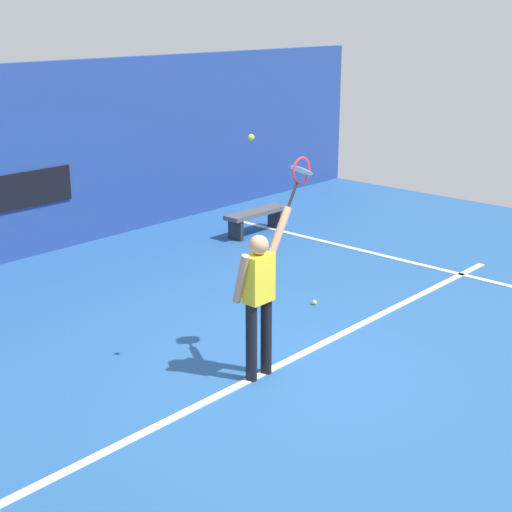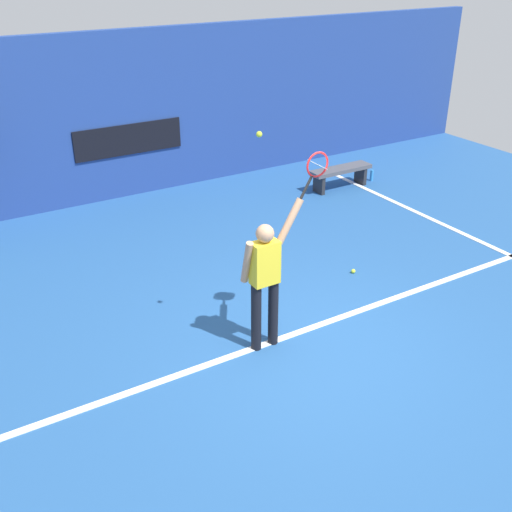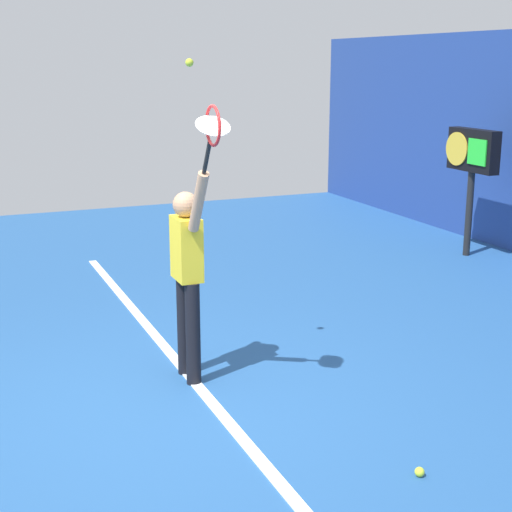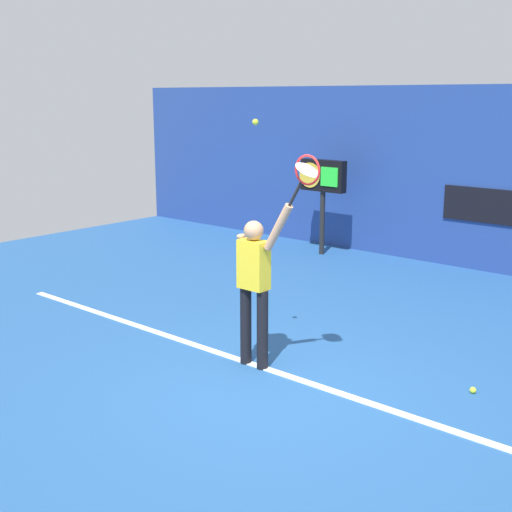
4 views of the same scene
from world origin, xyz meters
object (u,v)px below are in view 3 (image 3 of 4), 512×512
object	(u,v)px
tennis_racket	(212,130)
scoreboard_clock	(472,157)
tennis_player	(188,270)
tennis_ball	(189,63)
spare_ball	(420,472)

from	to	relation	value
tennis_racket	scoreboard_clock	xyz separation A→B (m)	(-3.42, 5.14, -0.82)
tennis_player	tennis_ball	size ratio (longest dim) A/B	28.43
tennis_player	tennis_racket	distance (m)	1.43
tennis_player	spare_ball	distance (m)	2.59
tennis_player	spare_ball	size ratio (longest dim) A/B	28.43
tennis_racket	spare_ball	size ratio (longest dim) A/B	8.93
scoreboard_clock	tennis_racket	bearing A→B (deg)	-56.35
tennis_player	tennis_ball	distance (m)	1.74
tennis_racket	tennis_player	bearing A→B (deg)	179.65
tennis_ball	tennis_racket	bearing A→B (deg)	-5.66
tennis_player	spare_ball	xyz separation A→B (m)	(2.21, 0.92, -0.98)
tennis_racket	tennis_ball	size ratio (longest dim) A/B	8.93
spare_ball	scoreboard_clock	bearing A→B (deg)	139.56
tennis_racket	spare_ball	bearing A→B (deg)	31.37
tennis_ball	scoreboard_clock	world-z (taller)	tennis_ball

